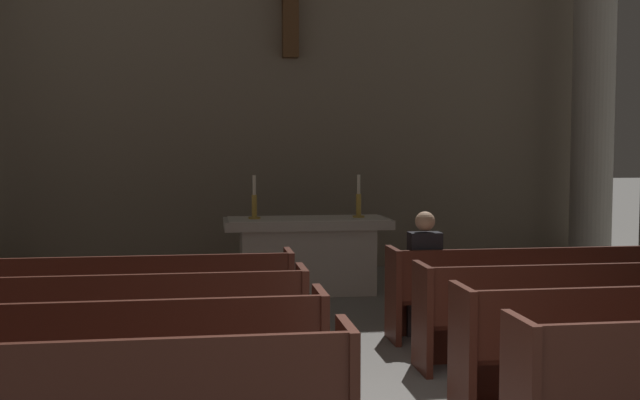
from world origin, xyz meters
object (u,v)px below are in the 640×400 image
pew_left_row_2 (80,365)px  altar (307,253)px  pew_right_row_4 (551,290)px  pew_left_row_4 (116,303)px  column_right_fourth (595,40)px  pew_left_row_3 (101,328)px  lone_worshipper (422,272)px  candlestick_left (254,205)px  pew_right_row_3 (602,312)px  candlestick_right (359,204)px

pew_left_row_2 → altar: bearing=65.8°
pew_left_row_2 → pew_right_row_4: same height
pew_left_row_4 → column_right_fourth: size_ratio=0.46×
pew_left_row_3 → lone_worshipper: (3.03, 1.11, 0.22)m
column_right_fourth → candlestick_left: bearing=-167.0°
pew_left_row_4 → column_right_fourth: bearing=30.0°
pew_left_row_2 → candlestick_left: bearing=72.9°
pew_left_row_2 → pew_right_row_3: 4.52m
pew_right_row_4 → candlestick_left: candlestick_left is taller
pew_right_row_4 → column_right_fourth: column_right_fourth is taller
pew_right_row_3 → lone_worshipper: (-1.36, 1.11, 0.22)m
pew_left_row_2 → pew_left_row_4: (0.00, 2.15, 0.00)m
pew_left_row_2 → candlestick_left: 5.15m
altar → candlestick_right: size_ratio=3.83×
pew_left_row_2 → pew_left_row_3: 1.08m
candlestick_right → lone_worshipper: bearing=-87.1°
pew_left_row_4 → pew_right_row_3: bearing=-13.8°
pew_left_row_3 → pew_left_row_4: (0.00, 1.08, 0.00)m
pew_right_row_3 → candlestick_left: 4.83m
lone_worshipper → candlestick_right: bearing=92.9°
altar → candlestick_left: 0.96m
column_right_fourth → pew_left_row_2: bearing=-138.3°
pew_right_row_3 → lone_worshipper: bearing=140.7°
column_right_fourth → lone_worshipper: bearing=-134.3°
pew_right_row_3 → candlestick_right: size_ratio=5.91×
pew_right_row_4 → pew_left_row_2: bearing=-153.9°
pew_left_row_4 → column_right_fourth: 8.52m
pew_right_row_3 → column_right_fourth: column_right_fourth is taller
candlestick_left → lone_worshipper: bearing=-60.2°
pew_right_row_4 → column_right_fourth: (2.47, 3.96, 3.13)m
lone_worshipper → altar: bearing=107.3°
column_right_fourth → altar: bearing=-165.1°
pew_left_row_4 → pew_left_row_2: bearing=-90.0°
pew_right_row_4 → candlestick_left: (-2.90, 2.72, 0.71)m
candlestick_right → lone_worshipper: (0.14, -2.69, -0.50)m
pew_right_row_3 → candlestick_left: candlestick_left is taller
pew_right_row_4 → lone_worshipper: 1.38m
pew_left_row_2 → pew_left_row_4: size_ratio=1.00×
pew_left_row_3 → pew_right_row_3: size_ratio=1.00×
candlestick_left → lone_worshipper: 3.13m
column_right_fourth → pew_left_row_4: bearing=-150.0°
candlestick_left → candlestick_right: size_ratio=1.00×
pew_right_row_4 → altar: size_ratio=1.54×
pew_left_row_3 → altar: altar is taller
pew_left_row_4 → candlestick_left: candlestick_left is taller
pew_right_row_3 → pew_right_row_4: 1.08m
lone_worshipper → pew_left_row_3: bearing=-159.8°
pew_left_row_2 → pew_right_row_4: bearing=26.1°
candlestick_right → pew_right_row_3: bearing=-68.5°
column_right_fourth → altar: size_ratio=3.36×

